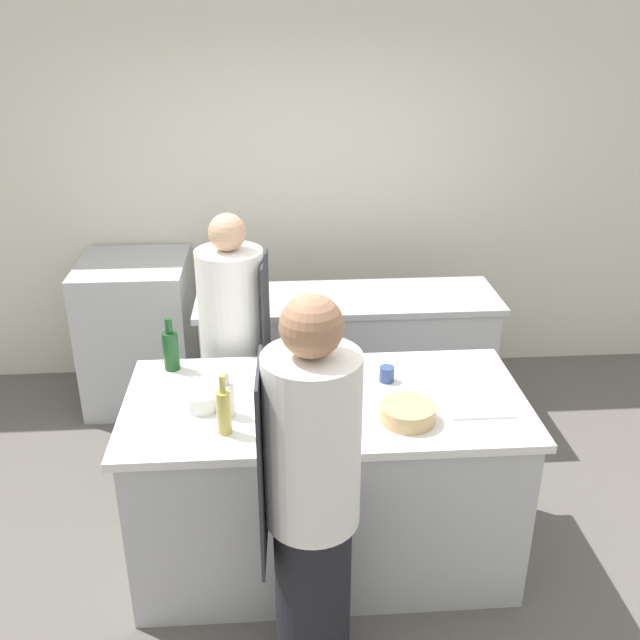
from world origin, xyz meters
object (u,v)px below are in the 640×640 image
at_px(bottle_vinegar, 224,410).
at_px(bottle_sauce, 322,395).
at_px(chef_at_stove, 235,354).
at_px(oven_range, 139,332).
at_px(bottle_wine, 171,349).
at_px(bottle_olive_oil, 227,398).
at_px(bowl_prep_small, 202,400).
at_px(cup, 387,374).
at_px(chef_at_prep_near, 312,503).
at_px(bowl_mixing_large, 408,413).
at_px(bottle_cooking_oil, 332,378).

xyz_separation_m(bottle_vinegar, bottle_sauce, (0.43, 0.08, 0.02)).
xyz_separation_m(chef_at_stove, bottle_vinegar, (0.00, -0.97, 0.23)).
bearing_deg(oven_range, bottle_wine, -72.42).
bearing_deg(bottle_olive_oil, oven_range, 111.90).
relative_size(bowl_prep_small, cup, 2.25).
distance_m(chef_at_stove, cup, 0.97).
bearing_deg(bottle_vinegar, chef_at_stove, 90.14).
distance_m(bottle_wine, bowl_prep_small, 0.44).
relative_size(chef_at_prep_near, bottle_wine, 6.23).
bearing_deg(cup, bowl_mixing_large, -84.43).
bearing_deg(chef_at_prep_near, bottle_sauce, -6.16).
relative_size(bottle_sauce, cup, 4.12).
distance_m(bottle_vinegar, bowl_prep_small, 0.25).
height_order(chef_at_stove, bottle_sauce, chef_at_stove).
bearing_deg(bottle_wine, chef_at_prep_near, -58.04).
relative_size(bowl_mixing_large, bowl_prep_small, 1.44).
bearing_deg(bottle_cooking_oil, bottle_olive_oil, -165.61).
height_order(bottle_cooking_oil, bottle_sauce, bottle_sauce).
height_order(chef_at_prep_near, chef_at_stove, chef_at_prep_near).
bearing_deg(bottle_olive_oil, bowl_prep_small, 148.55).
bearing_deg(oven_range, chef_at_prep_near, -65.76).
relative_size(bottle_sauce, bowl_prep_small, 1.83).
bearing_deg(chef_at_stove, bottle_sauce, 30.78).
height_order(bottle_wine, cup, bottle_wine).
height_order(bottle_vinegar, bottle_wine, same).
xyz_separation_m(bottle_wine, cup, (1.07, -0.21, -0.07)).
height_order(chef_at_prep_near, bottle_sauce, chef_at_prep_near).
distance_m(bottle_olive_oil, bottle_cooking_oil, 0.50).
relative_size(chef_at_prep_near, bottle_cooking_oil, 6.87).
height_order(bottle_olive_oil, bottle_cooking_oil, bottle_cooking_oil).
xyz_separation_m(bottle_cooking_oil, bottle_sauce, (-0.06, -0.19, 0.03)).
bearing_deg(chef_at_prep_near, bottle_cooking_oil, -8.78).
xyz_separation_m(bottle_wine, bowl_mixing_large, (1.10, -0.57, -0.07)).
distance_m(oven_range, bottle_wine, 1.51).
xyz_separation_m(oven_range, bottle_vinegar, (0.72, -1.96, 0.52)).
bearing_deg(bottle_olive_oil, bottle_wine, 122.99).
distance_m(chef_at_prep_near, cup, 0.94).
xyz_separation_m(bottle_olive_oil, cup, (0.77, 0.26, -0.05)).
bearing_deg(bottle_wine, oven_range, 107.58).
relative_size(bottle_cooking_oil, bowl_mixing_large, 1.02).
bearing_deg(chef_at_prep_near, oven_range, 26.67).
xyz_separation_m(bottle_sauce, bowl_mixing_large, (0.38, -0.04, -0.09)).
bearing_deg(bottle_wine, bottle_vinegar, -63.97).
relative_size(bottle_cooking_oil, cup, 3.28).
bearing_deg(cup, bottle_olive_oil, -161.31).
distance_m(bottle_cooking_oil, bowl_mixing_large, 0.40).
bearing_deg(oven_range, cup, -46.11).
bearing_deg(bottle_cooking_oil, oven_range, 125.66).
bearing_deg(bottle_olive_oil, chef_at_prep_near, -58.89).
xyz_separation_m(chef_at_prep_near, cup, (0.42, 0.83, 0.10)).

